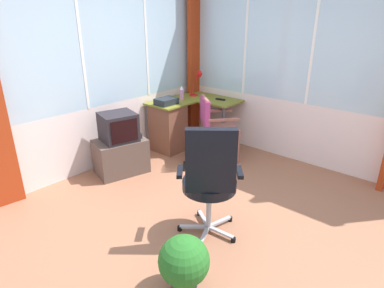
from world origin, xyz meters
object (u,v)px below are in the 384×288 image
at_px(tv_on_stand, 120,147).
at_px(space_heater, 189,148).
at_px(desk_lamp, 199,79).
at_px(tv_remote, 220,99).
at_px(potted_plant, 184,263).
at_px(wooden_armchair, 212,120).
at_px(spray_bottle, 182,93).
at_px(paper_tray, 166,101).
at_px(office_chair, 210,176).
at_px(desk, 171,124).

relative_size(tv_on_stand, space_heater, 1.52).
xyz_separation_m(desk_lamp, tv_remote, (-0.01, -0.45, -0.26)).
relative_size(tv_on_stand, potted_plant, 1.72).
distance_m(tv_remote, potted_plant, 3.07).
height_order(wooden_armchair, space_heater, wooden_armchair).
relative_size(spray_bottle, tv_on_stand, 0.27).
bearing_deg(paper_tray, wooden_armchair, -70.66).
bearing_deg(office_chair, potted_plant, -157.28).
xyz_separation_m(spray_bottle, paper_tray, (-0.35, -0.02, -0.06)).
distance_m(desk, wooden_armchair, 0.72).
distance_m(desk_lamp, spray_bottle, 0.43).
relative_size(desk, wooden_armchair, 1.27).
bearing_deg(spray_bottle, desk_lamp, -1.39).
distance_m(desk_lamp, tv_remote, 0.51).
xyz_separation_m(paper_tray, tv_on_stand, (-0.90, -0.05, -0.42)).
xyz_separation_m(wooden_armchair, space_heater, (-0.42, 0.05, -0.31)).
distance_m(office_chair, space_heater, 1.59).
distance_m(desk, tv_remote, 0.85).
height_order(desk, office_chair, office_chair).
distance_m(office_chair, tv_on_stand, 1.77).
bearing_deg(tv_on_stand, potted_plant, -115.31).
bearing_deg(desk, tv_on_stand, -176.15).
bearing_deg(spray_bottle, tv_remote, -49.86).
bearing_deg(desk, spray_bottle, -0.85).
bearing_deg(wooden_armchair, paper_tray, 109.34).
distance_m(desk, tv_on_stand, 1.01).
bearing_deg(potted_plant, tv_remote, 31.80).
bearing_deg(paper_tray, tv_remote, -31.01).
bearing_deg(paper_tray, desk, 10.24).
distance_m(desk, paper_tray, 0.40).
height_order(tv_remote, office_chair, office_chair).
bearing_deg(space_heater, spray_bottle, 49.65).
bearing_deg(desk_lamp, potted_plant, -141.74).
height_order(desk_lamp, spray_bottle, desk_lamp).
relative_size(desk_lamp, tv_on_stand, 0.50).
xyz_separation_m(tv_remote, potted_plant, (-2.57, -1.59, -0.49)).
height_order(wooden_armchair, office_chair, office_chair).
bearing_deg(office_chair, tv_remote, 34.43).
distance_m(desk, potted_plant, 2.84).
bearing_deg(office_chair, spray_bottle, 48.90).
relative_size(tv_remote, wooden_armchair, 0.16).
xyz_separation_m(desk, spray_bottle, (0.24, -0.00, 0.44)).
distance_m(wooden_armchair, office_chair, 1.82).
bearing_deg(tv_remote, paper_tray, 140.41).
bearing_deg(wooden_armchair, desk_lamp, 52.69).
distance_m(office_chair, potted_plant, 0.78).
xyz_separation_m(wooden_armchair, office_chair, (-1.44, -1.10, 0.05)).
bearing_deg(space_heater, desk_lamp, 33.60).
relative_size(desk, spray_bottle, 5.37).
relative_size(desk, desk_lamp, 2.85).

